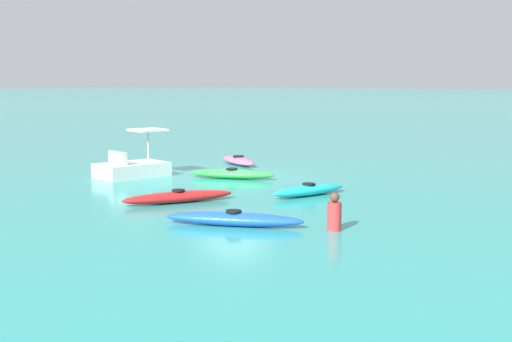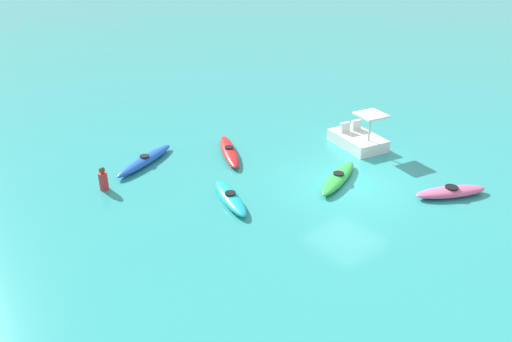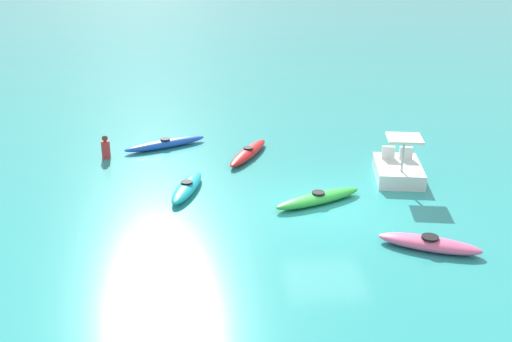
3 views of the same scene
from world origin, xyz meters
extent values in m
plane|color=teal|center=(0.00, 0.00, 0.00)|extent=(600.00, 600.00, 0.00)
ellipsoid|color=#19B7C6|center=(1.65, 4.25, 0.16)|extent=(2.74, 1.31, 0.32)
cylinder|color=black|center=(1.65, 4.25, 0.35)|extent=(0.47, 0.47, 0.05)
ellipsoid|color=green|center=(0.39, 0.22, 0.16)|extent=(1.80, 3.03, 0.32)
cylinder|color=black|center=(0.39, 0.22, 0.35)|extent=(0.53, 0.53, 0.05)
ellipsoid|color=red|center=(4.86, 2.00, 0.16)|extent=(3.15, 1.95, 0.32)
cylinder|color=black|center=(4.86, 2.00, 0.35)|extent=(0.49, 0.49, 0.05)
ellipsoid|color=blue|center=(6.24, 5.14, 0.16)|extent=(1.98, 3.26, 0.32)
cylinder|color=black|center=(6.24, 5.14, 0.35)|extent=(0.50, 0.50, 0.05)
ellipsoid|color=pink|center=(-2.81, -2.09, 0.16)|extent=(1.79, 2.68, 0.32)
cylinder|color=black|center=(-2.81, -2.09, 0.35)|extent=(0.60, 0.60, 0.05)
cube|color=white|center=(2.22, -2.89, 0.25)|extent=(2.64, 1.93, 0.50)
cube|color=white|center=(2.70, -3.28, 0.72)|extent=(0.24, 0.46, 0.44)
cube|color=white|center=(2.82, -2.69, 0.72)|extent=(0.24, 0.46, 0.44)
cylinder|color=#B2B2B7|center=(1.53, -2.75, 1.05)|extent=(0.08, 0.08, 1.10)
cube|color=silver|center=(1.53, -2.75, 1.64)|extent=(1.29, 1.29, 0.08)
cylinder|color=red|center=(5.23, 7.28, 0.33)|extent=(0.37, 0.37, 0.65)
sphere|color=brown|center=(5.23, 7.28, 0.77)|extent=(0.22, 0.22, 0.22)
camera|label=1|loc=(17.95, 14.85, 3.35)|focal=46.35mm
camera|label=2|loc=(-10.81, 12.96, 8.72)|focal=35.53mm
camera|label=3|loc=(-16.14, 3.74, 7.46)|focal=41.84mm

